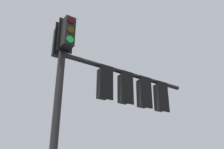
{
  "coord_description": "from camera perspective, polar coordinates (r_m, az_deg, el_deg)",
  "views": [
    {
      "loc": [
        -6.78,
        -3.21,
        1.89
      ],
      "look_at": [
        0.16,
        -2.05,
        5.02
      ],
      "focal_mm": 40.52,
      "sensor_mm": 36.0,
      "label": 1
    }
  ],
  "objects": [
    {
      "name": "signal_mast_assembly",
      "position": [
        7.32,
        -2.17,
        -3.04
      ],
      "size": [
        3.64,
        3.78,
        6.28
      ],
      "color": "black",
      "rests_on": "ground"
    }
  ]
}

